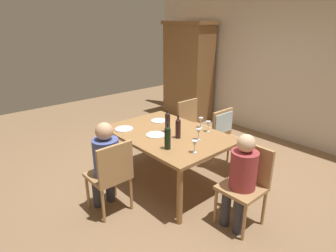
{
  "coord_description": "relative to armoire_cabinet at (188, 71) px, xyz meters",
  "views": [
    {
      "loc": [
        2.71,
        -2.39,
        2.19
      ],
      "look_at": [
        0.0,
        0.0,
        0.85
      ],
      "focal_mm": 30.58,
      "sensor_mm": 36.0,
      "label": 1
    }
  ],
  "objects": [
    {
      "name": "dining_table",
      "position": [
        1.94,
        -2.32,
        -0.42
      ],
      "size": [
        1.68,
        1.15,
        0.75
      ],
      "color": "olive",
      "rests_on": "ground_plane"
    },
    {
      "name": "wine_bottle_short_olive",
      "position": [
        2.15,
        -2.34,
        -0.2
      ],
      "size": [
        0.07,
        0.07,
        0.31
      ],
      "color": "black",
      "rests_on": "dining_table"
    },
    {
      "name": "wine_glass_far",
      "position": [
        2.09,
        -1.84,
        -0.24
      ],
      "size": [
        0.07,
        0.07,
        0.15
      ],
      "color": "silver",
      "rests_on": "dining_table"
    },
    {
      "name": "rear_room_partition",
      "position": [
        1.94,
        0.45,
        0.25
      ],
      "size": [
        6.4,
        0.12,
        2.7
      ],
      "primitive_type": "cube",
      "color": "beige",
      "rests_on": "ground_plane"
    },
    {
      "name": "chair_right_end",
      "position": [
        3.16,
        -2.24,
        -0.56
      ],
      "size": [
        0.44,
        0.44,
        0.92
      ],
      "rotation": [
        0.0,
        0.0,
        3.14
      ],
      "color": "#A87F51",
      "rests_on": "ground_plane"
    },
    {
      "name": "person_man_bearded",
      "position": [
        3.16,
        -2.35,
        -0.46
      ],
      "size": [
        0.29,
        0.33,
        1.1
      ],
      "rotation": [
        0.0,
        0.0,
        3.14
      ],
      "color": "#33333D",
      "rests_on": "ground_plane"
    },
    {
      "name": "chair_far_right",
      "position": [
        2.19,
        -1.37,
        -0.5
      ],
      "size": [
        0.46,
        0.44,
        0.92
      ],
      "rotation": [
        0.0,
        0.0,
        -1.57
      ],
      "color": "#A87F51",
      "rests_on": "ground_plane"
    },
    {
      "name": "dinner_plate_guest_left",
      "position": [
        1.9,
        -2.51,
        -0.34
      ],
      "size": [
        0.26,
        0.26,
        0.01
      ],
      "primitive_type": "cylinder",
      "color": "white",
      "rests_on": "dining_table"
    },
    {
      "name": "wine_glass_near_right",
      "position": [
        2.26,
        -1.88,
        -0.24
      ],
      "size": [
        0.07,
        0.07,
        0.15
      ],
      "color": "silver",
      "rests_on": "dining_table"
    },
    {
      "name": "wine_bottle_dark_red",
      "position": [
        2.32,
        -2.67,
        -0.19
      ],
      "size": [
        0.08,
        0.08,
        0.33
      ],
      "color": "black",
      "rests_on": "dining_table"
    },
    {
      "name": "wine_bottle_tall_green",
      "position": [
        1.91,
        -2.3,
        -0.2
      ],
      "size": [
        0.07,
        0.07,
        0.32
      ],
      "color": "black",
      "rests_on": "dining_table"
    },
    {
      "name": "dinner_plate_guest_right",
      "position": [
        1.43,
        -2.7,
        -0.34
      ],
      "size": [
        0.25,
        0.25,
        0.01
      ],
      "primitive_type": "cylinder",
      "color": "white",
      "rests_on": "dining_table"
    },
    {
      "name": "wine_glass_near_left",
      "position": [
        2.37,
        -2.19,
        -0.24
      ],
      "size": [
        0.07,
        0.07,
        0.15
      ],
      "color": "silver",
      "rests_on": "dining_table"
    },
    {
      "name": "person_woman_host",
      "position": [
        1.91,
        -3.28,
        -0.45
      ],
      "size": [
        0.35,
        0.3,
        1.13
      ],
      "rotation": [
        0.0,
        0.0,
        1.57
      ],
      "color": "#33333D",
      "rests_on": "ground_plane"
    },
    {
      "name": "dinner_plate_host",
      "position": [
        1.48,
        -2.11,
        -0.34
      ],
      "size": [
        0.23,
        0.23,
        0.01
      ],
      "primitive_type": "cylinder",
      "color": "white",
      "rests_on": "dining_table"
    },
    {
      "name": "chair_near",
      "position": [
        2.03,
        -3.28,
        -0.56
      ],
      "size": [
        0.44,
        0.44,
        0.92
      ],
      "rotation": [
        0.0,
        0.0,
        1.57
      ],
      "color": "#A87F51",
      "rests_on": "ground_plane"
    },
    {
      "name": "ground_plane",
      "position": [
        1.94,
        -2.32,
        -1.1
      ],
      "size": [
        10.0,
        10.0,
        0.0
      ],
      "primitive_type": "plane",
      "color": "#846647"
    },
    {
      "name": "armoire_cabinet",
      "position": [
        0.0,
        0.0,
        0.0
      ],
      "size": [
        1.18,
        0.62,
        2.18
      ],
      "color": "brown",
      "rests_on": "ground_plane"
    },
    {
      "name": "chair_far_left",
      "position": [
        1.47,
        -1.37,
        -0.56
      ],
      "size": [
        0.44,
        0.44,
        0.92
      ],
      "rotation": [
        0.0,
        0.0,
        -1.57
      ],
      "color": "#A87F51",
      "rests_on": "ground_plane"
    },
    {
      "name": "wine_glass_centre",
      "position": [
        2.6,
        -2.5,
        -0.24
      ],
      "size": [
        0.07,
        0.07,
        0.15
      ],
      "color": "silver",
      "rests_on": "dining_table"
    }
  ]
}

